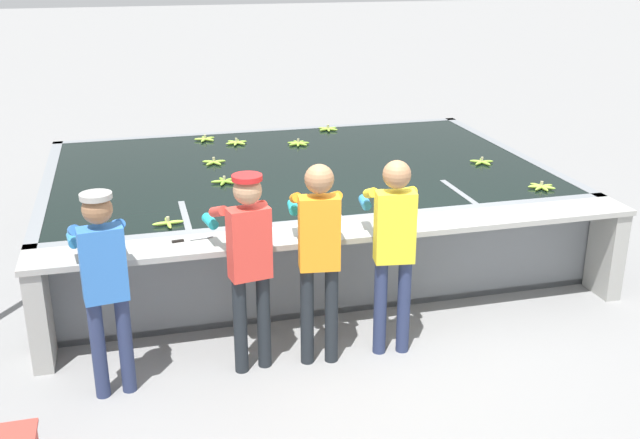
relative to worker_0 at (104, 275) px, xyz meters
The scene contains 19 objects.
ground_plane 2.32m from the worker_0, ahead, with size 80.00×80.00×0.00m, color gray.
wash_tank 3.40m from the worker_0, 51.94° to the left, with size 5.46×3.70×0.93m.
work_ledge 2.17m from the worker_0, 15.62° to the left, with size 5.46×0.45×0.93m.
worker_0 is the anchor object (origin of this frame).
worker_1 1.09m from the worker_0, ahead, with size 0.48×0.74×1.65m.
worker_2 1.65m from the worker_0, ahead, with size 0.47×0.74×1.70m.
worker_3 2.28m from the worker_0, ahead, with size 0.47×0.74×1.69m.
banana_bunch_floating_0 4.69m from the worker_0, 28.17° to the left, with size 0.27×0.28×0.08m.
banana_bunch_floating_1 5.12m from the worker_0, 55.88° to the left, with size 0.27×0.28×0.08m.
banana_bunch_floating_2 4.26m from the worker_0, 57.19° to the left, with size 0.28×0.28×0.08m.
banana_bunch_floating_3 2.52m from the worker_0, 61.71° to the left, with size 0.27×0.28×0.08m.
banana_bunch_floating_4 4.12m from the worker_0, 67.67° to the left, with size 0.28×0.28×0.08m.
banana_bunch_floating_5 4.47m from the worker_0, 15.68° to the left, with size 0.28×0.28×0.08m.
banana_bunch_floating_6 3.06m from the worker_0, 23.07° to the left, with size 0.28×0.27×0.08m.
banana_bunch_floating_7 4.27m from the worker_0, 73.53° to the left, with size 0.27×0.27×0.08m.
banana_bunch_floating_8 3.21m from the worker_0, 68.42° to the left, with size 0.27×0.27×0.08m.
banana_bunch_floating_9 1.23m from the worker_0, 63.94° to the left, with size 0.28×0.28×0.08m.
banana_bunch_ledge_0 1.93m from the worker_0, 17.17° to the left, with size 0.23×0.23×0.08m.
knife_0 0.93m from the worker_0, 45.16° to the left, with size 0.35×0.07×0.02m.
Camera 1 is at (-1.81, -5.61, 3.26)m, focal length 42.00 mm.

